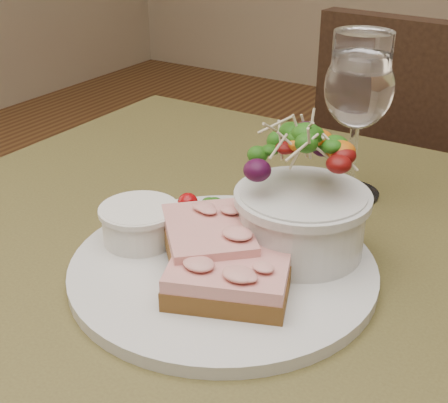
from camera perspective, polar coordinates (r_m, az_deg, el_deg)
The scene contains 9 objects.
cafe_table at distance 0.66m, azimuth 0.43°, elevation -13.37°, with size 0.80×0.80×0.75m.
chair_far at distance 1.37m, azimuth 18.86°, elevation -9.59°, with size 0.46×0.46×0.90m.
dinner_plate at distance 0.58m, azimuth -0.10°, elevation -6.11°, with size 0.28×0.28×0.01m, color silver.
sandwich_front at distance 0.53m, azimuth 0.42°, elevation -7.06°, with size 0.12×0.11×0.03m.
sandwich_back at distance 0.57m, azimuth -1.47°, elevation -3.48°, with size 0.12×0.13×0.03m.
ramekin at distance 0.61m, azimuth -7.73°, elevation -1.88°, with size 0.07×0.07×0.04m.
salad_bowl at distance 0.57m, azimuth 7.22°, elevation 0.69°, with size 0.12×0.12×0.13m.
garnish at distance 0.66m, azimuth -2.31°, elevation -0.37°, with size 0.05×0.04×0.02m.
wine_glass at distance 0.70m, azimuth 12.21°, elevation 9.71°, with size 0.08×0.08×0.18m.
Camera 1 is at (0.26, -0.43, 1.07)m, focal length 50.00 mm.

